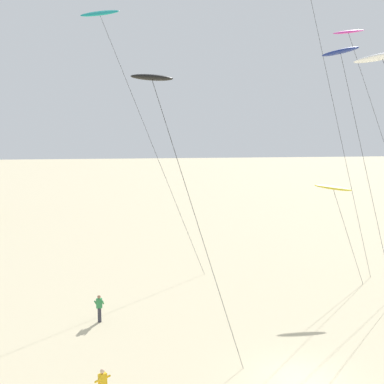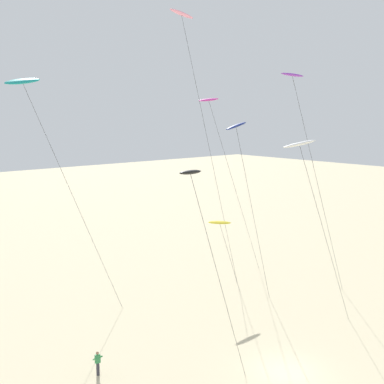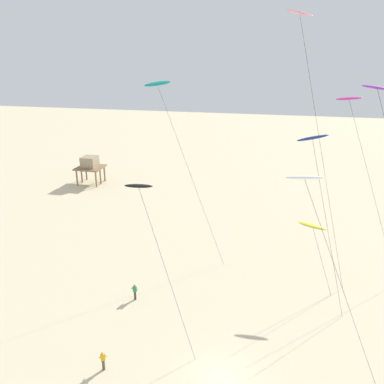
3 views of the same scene
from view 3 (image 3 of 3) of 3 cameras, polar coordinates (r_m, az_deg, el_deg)
name	(u,v)px [view 3 (image 3 of 3)]	position (r m, az deg, el deg)	size (l,w,h in m)	color
ground_plane	(222,379)	(32.37, 4.40, -25.41)	(260.00, 260.00, 0.00)	beige
kite_magenta	(350,103)	(40.90, 21.92, 11.90)	(8.17, 1.50, 18.98)	#D8339E
kite_pink	(301,22)	(38.16, 15.52, 22.68)	(7.79, 1.51, 26.41)	pink
kite_yellow	(313,226)	(39.45, 17.09, -4.78)	(3.84, 0.98, 7.52)	yellow
kite_teal	(158,86)	(42.42, -4.94, 15.09)	(9.13, 1.64, 20.19)	teal
kite_white	(305,179)	(26.90, 16.08, 1.76)	(7.80, 1.86, 15.53)	white
kite_black	(139,189)	(28.06, -7.61, 0.49)	(5.33, 1.19, 14.14)	black
kite_purple	(379,95)	(30.82, 25.48, 12.59)	(8.70, 1.82, 20.75)	purple
kite_navy	(313,140)	(33.72, 17.10, 7.21)	(5.49, 1.08, 16.74)	navy
kite_flyer_nearest	(103,360)	(33.05, -12.75, -22.64)	(0.72, 0.72, 1.67)	#4C4738
kite_flyer_middle	(135,292)	(39.80, -8.26, -14.07)	(0.56, 0.54, 1.67)	#33333D
stilt_house	(90,164)	(73.44, -14.56, 3.91)	(4.61, 4.46, 5.02)	#846647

